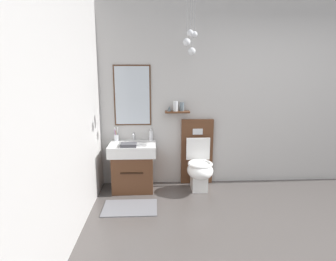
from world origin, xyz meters
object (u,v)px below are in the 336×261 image
Objects in this scene: folded_hand_towel at (129,145)px; vanity_sink_left at (133,165)px; soap_dispenser at (151,135)px; toothbrush_cup at (116,137)px; toilet at (198,163)px.

vanity_sink_left is at bearing 75.62° from folded_hand_towel.
soap_dispenser is (0.26, 0.19, 0.40)m from vanity_sink_left.
folded_hand_towel is at bearing -131.37° from soap_dispenser.
vanity_sink_left is 0.49m from toothbrush_cup.
toothbrush_cup reaches higher than soap_dispenser.
toilet is 4.74× the size of toothbrush_cup.
folded_hand_towel is (0.21, -0.33, -0.04)m from toothbrush_cup.
toilet reaches higher than toothbrush_cup.
soap_dispenser is at bearing 48.63° from folded_hand_towel.
toilet reaches higher than folded_hand_towel.
folded_hand_towel is at bearing -57.48° from toothbrush_cup.
vanity_sink_left is at bearing -179.02° from toilet.
folded_hand_towel is at bearing -170.23° from toilet.
vanity_sink_left is 3.87× the size of soap_dispenser.
soap_dispenser is at bearing 166.25° from toilet.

